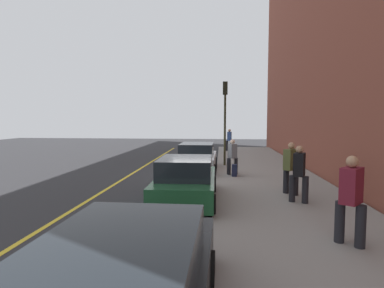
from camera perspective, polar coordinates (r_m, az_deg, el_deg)
ground_plane at (r=15.69m, az=0.76°, el=-5.47°), size 56.00×56.00×0.00m
sidewalk at (r=15.77m, az=12.85°, el=-5.25°), size 28.00×4.60×0.15m
building_facade at (r=16.84m, az=23.29°, el=20.65°), size 32.00×0.80×15.00m
lane_stripe_centre at (r=16.25m, az=-10.61°, el=-5.18°), size 28.00×0.14×0.01m
parked_car_green at (r=10.11m, az=-1.09°, el=-6.67°), size 4.19×1.95×1.51m
parked_car_silver at (r=16.00m, az=0.95°, el=-2.53°), size 4.30×1.94×1.51m
pedestrian_olive_coat at (r=11.32m, az=17.41°, el=-3.92°), size 0.54×0.56×1.78m
pedestrian_grey_coat at (r=14.81m, az=7.29°, el=-2.11°), size 0.52×0.51×1.63m
pedestrian_black_coat at (r=10.28m, az=18.72°, el=-4.85°), size 0.55×0.55×1.76m
pedestrian_burgundy_coat at (r=7.24m, az=26.70°, el=-8.64°), size 0.58×0.56×1.83m
pedestrian_blue_coat at (r=25.85m, az=6.74°, el=0.86°), size 0.52×0.58×1.76m
traffic_light_pole at (r=17.65m, az=5.97°, el=6.21°), size 0.35×0.26×4.61m
rolling_suitcase at (r=14.42m, az=7.63°, el=-4.70°), size 0.34×0.22×0.89m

